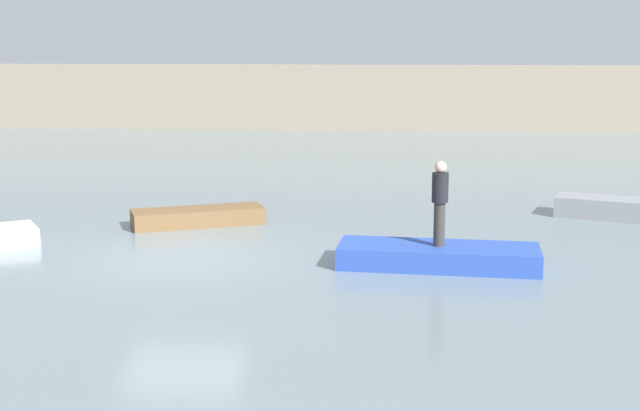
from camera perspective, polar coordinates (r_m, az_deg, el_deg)
ground_plane at (r=18.84m, az=-8.71°, el=-3.23°), size 120.00×120.00×0.00m
embankment_wall at (r=41.87m, az=-1.87°, el=6.80°), size 80.00×1.20×2.88m
rowboat_brown at (r=21.78m, az=-7.63°, el=-0.70°), size 3.20×1.99×0.40m
rowboat_blue at (r=18.02m, az=7.41°, el=-3.17°), size 4.01×1.65×0.42m
rowboat_grey at (r=23.48m, az=17.82°, el=-0.16°), size 2.86×1.83×0.50m
person_dark_shirt at (r=17.77m, az=7.50°, el=0.40°), size 0.32×0.32×1.67m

